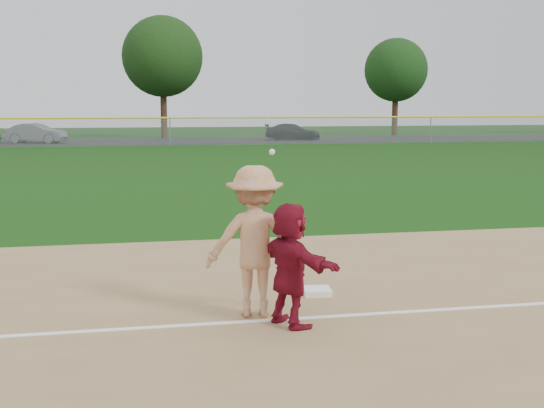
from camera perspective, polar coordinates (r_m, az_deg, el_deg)
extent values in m
plane|color=#113B0B|center=(10.37, 1.60, -8.32)|extent=(160.00, 160.00, 0.00)
cube|color=white|center=(9.62, 2.65, -9.51)|extent=(60.00, 0.10, 0.01)
cube|color=black|center=(55.82, -8.78, 5.21)|extent=(120.00, 10.00, 0.01)
cube|color=white|center=(10.79, 3.80, -7.30)|extent=(0.46, 0.46, 0.09)
imported|color=maroon|center=(9.12, 1.54, -5.08)|extent=(1.11, 1.61, 1.67)
imported|color=slate|center=(55.62, -19.13, 5.62)|extent=(4.81, 2.80, 1.50)
imported|color=black|center=(57.38, 1.74, 6.07)|extent=(4.92, 2.81, 1.34)
imported|color=#ADADB0|center=(9.52, -1.45, -3.13)|extent=(1.47, 0.97, 2.12)
sphere|color=white|center=(9.83, 0.00, 4.38)|extent=(0.09, 0.09, 0.09)
plane|color=#999EA0|center=(49.78, -8.53, 6.00)|extent=(110.00, 0.00, 110.00)
cylinder|color=yellow|center=(49.75, -8.55, 7.15)|extent=(110.00, 0.12, 0.12)
cylinder|color=gray|center=(49.78, -8.53, 6.00)|extent=(0.08, 0.08, 2.00)
cylinder|color=gray|center=(54.46, 13.12, 6.07)|extent=(0.08, 0.08, 2.00)
cylinder|color=#341E13|center=(61.24, -9.03, 7.40)|extent=(0.56, 0.56, 4.10)
sphere|color=black|center=(61.37, -9.14, 12.09)|extent=(7.00, 7.00, 7.00)
cylinder|color=#331F12|center=(67.02, 10.24, 7.24)|extent=(0.56, 0.56, 3.64)
sphere|color=black|center=(67.09, 10.33, 10.97)|extent=(6.00, 6.00, 6.00)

